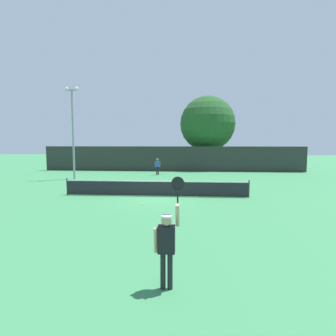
{
  "coord_description": "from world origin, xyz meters",
  "views": [
    {
      "loc": [
        2.1,
        -16.64,
        3.29
      ],
      "look_at": [
        0.48,
        3.66,
        1.43
      ],
      "focal_mm": 29.24,
      "sensor_mm": 36.0,
      "label": 1
    }
  ],
  "objects_px": {
    "large_tree": "(208,124)",
    "parked_car_mid": "(156,160)",
    "tennis_ball": "(142,204)",
    "player_receiving": "(158,165)",
    "light_pole": "(73,127)",
    "parked_car_near": "(121,160)",
    "parked_car_far": "(190,161)",
    "player_serving": "(167,240)"
  },
  "relations": [
    {
      "from": "tennis_ball",
      "to": "light_pole",
      "type": "bearing_deg",
      "value": 129.03
    },
    {
      "from": "light_pole",
      "to": "large_tree",
      "type": "distance_m",
      "value": 17.03
    },
    {
      "from": "player_serving",
      "to": "player_receiving",
      "type": "xyz_separation_m",
      "value": [
        -2.83,
        22.06,
        -0.1
      ]
    },
    {
      "from": "large_tree",
      "to": "player_receiving",
      "type": "bearing_deg",
      "value": -126.97
    },
    {
      "from": "large_tree",
      "to": "parked_car_mid",
      "type": "height_order",
      "value": "large_tree"
    },
    {
      "from": "player_receiving",
      "to": "light_pole",
      "type": "relative_size",
      "value": 0.2
    },
    {
      "from": "large_tree",
      "to": "parked_car_far",
      "type": "xyz_separation_m",
      "value": [
        -2.23,
        2.61,
        -4.94
      ]
    },
    {
      "from": "parked_car_near",
      "to": "parked_car_mid",
      "type": "bearing_deg",
      "value": 9.64
    },
    {
      "from": "player_receiving",
      "to": "large_tree",
      "type": "bearing_deg",
      "value": -126.97
    },
    {
      "from": "parked_car_near",
      "to": "light_pole",
      "type": "bearing_deg",
      "value": -99.2
    },
    {
      "from": "player_serving",
      "to": "large_tree",
      "type": "relative_size",
      "value": 0.28
    },
    {
      "from": "parked_car_far",
      "to": "player_receiving",
      "type": "bearing_deg",
      "value": -109.38
    },
    {
      "from": "tennis_ball",
      "to": "large_tree",
      "type": "xyz_separation_m",
      "value": [
        4.76,
        21.11,
        5.69
      ]
    },
    {
      "from": "tennis_ball",
      "to": "player_receiving",
      "type": "bearing_deg",
      "value": 93.26
    },
    {
      "from": "player_receiving",
      "to": "parked_car_far",
      "type": "bearing_deg",
      "value": -108.36
    },
    {
      "from": "parked_car_mid",
      "to": "light_pole",
      "type": "bearing_deg",
      "value": -101.96
    },
    {
      "from": "parked_car_near",
      "to": "tennis_ball",
      "type": "bearing_deg",
      "value": -80.42
    },
    {
      "from": "tennis_ball",
      "to": "parked_car_near",
      "type": "bearing_deg",
      "value": 106.89
    },
    {
      "from": "parked_car_far",
      "to": "large_tree",
      "type": "bearing_deg",
      "value": -50.42
    },
    {
      "from": "light_pole",
      "to": "large_tree",
      "type": "xyz_separation_m",
      "value": [
        12.75,
        11.25,
        1.02
      ]
    },
    {
      "from": "large_tree",
      "to": "tennis_ball",
      "type": "bearing_deg",
      "value": -102.71
    },
    {
      "from": "light_pole",
      "to": "parked_car_far",
      "type": "distance_m",
      "value": 17.83
    },
    {
      "from": "parked_car_mid",
      "to": "parked_car_far",
      "type": "height_order",
      "value": "same"
    },
    {
      "from": "large_tree",
      "to": "parked_car_mid",
      "type": "xyz_separation_m",
      "value": [
        -7.27,
        5.12,
        -4.94
      ]
    },
    {
      "from": "light_pole",
      "to": "parked_car_far",
      "type": "relative_size",
      "value": 1.95
    },
    {
      "from": "tennis_ball",
      "to": "parked_car_near",
      "type": "xyz_separation_m",
      "value": [
        -7.5,
        24.71,
        0.74
      ]
    },
    {
      "from": "player_serving",
      "to": "parked_car_mid",
      "type": "distance_m",
      "value": 34.85
    },
    {
      "from": "player_serving",
      "to": "player_receiving",
      "type": "relative_size",
      "value": 1.53
    },
    {
      "from": "tennis_ball",
      "to": "parked_car_far",
      "type": "relative_size",
      "value": 0.02
    },
    {
      "from": "player_serving",
      "to": "light_pole",
      "type": "height_order",
      "value": "light_pole"
    },
    {
      "from": "large_tree",
      "to": "parked_car_mid",
      "type": "bearing_deg",
      "value": 144.81
    },
    {
      "from": "player_receiving",
      "to": "parked_car_near",
      "type": "height_order",
      "value": "parked_car_near"
    },
    {
      "from": "light_pole",
      "to": "parked_car_near",
      "type": "bearing_deg",
      "value": 88.11
    },
    {
      "from": "light_pole",
      "to": "parked_car_near",
      "type": "relative_size",
      "value": 1.88
    },
    {
      "from": "player_serving",
      "to": "parked_car_mid",
      "type": "bearing_deg",
      "value": 97.51
    },
    {
      "from": "light_pole",
      "to": "large_tree",
      "type": "height_order",
      "value": "large_tree"
    },
    {
      "from": "player_serving",
      "to": "parked_car_far",
      "type": "xyz_separation_m",
      "value": [
        0.48,
        32.03,
        -0.35
      ]
    },
    {
      "from": "large_tree",
      "to": "parked_car_mid",
      "type": "relative_size",
      "value": 2.1
    },
    {
      "from": "player_receiving",
      "to": "light_pole",
      "type": "height_order",
      "value": "light_pole"
    },
    {
      "from": "player_serving",
      "to": "parked_car_near",
      "type": "bearing_deg",
      "value": 106.12
    },
    {
      "from": "tennis_ball",
      "to": "parked_car_far",
      "type": "height_order",
      "value": "parked_car_far"
    },
    {
      "from": "player_receiving",
      "to": "large_tree",
      "type": "height_order",
      "value": "large_tree"
    }
  ]
}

